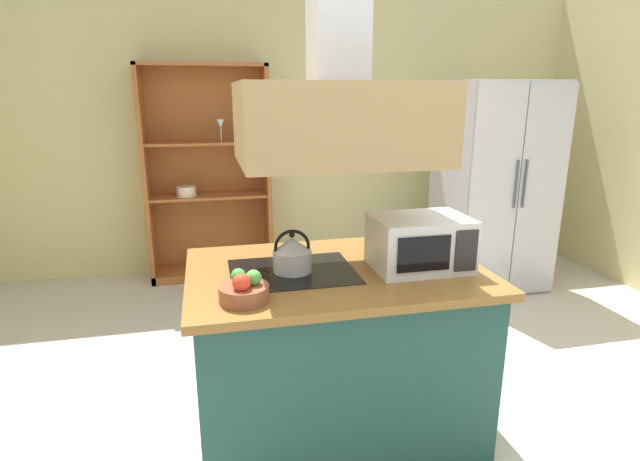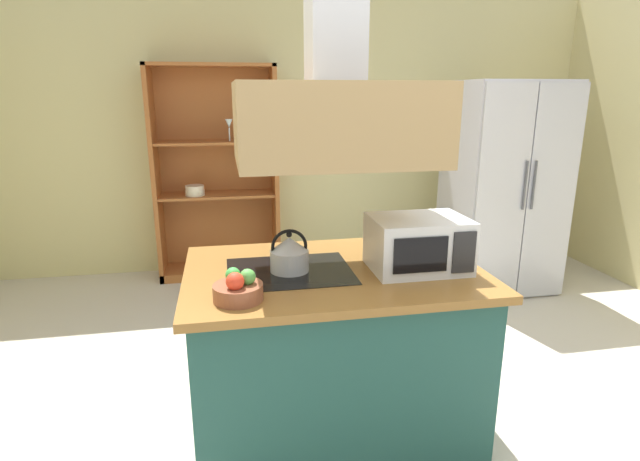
# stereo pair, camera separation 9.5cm
# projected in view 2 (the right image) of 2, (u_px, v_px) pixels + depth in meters

# --- Properties ---
(ground_plane) EXTENTS (7.80, 7.80, 0.00)m
(ground_plane) POSITION_uv_depth(u_px,v_px,m) (385.00, 448.00, 2.53)
(ground_plane) COLOR beige
(wall_back) EXTENTS (6.00, 0.12, 2.70)m
(wall_back) POSITION_uv_depth(u_px,v_px,m) (296.00, 133.00, 5.01)
(wall_back) COLOR beige
(wall_back) RESTS_ON ground
(kitchen_island) EXTENTS (1.45, 0.99, 0.90)m
(kitchen_island) POSITION_uv_depth(u_px,v_px,m) (333.00, 350.00, 2.59)
(kitchen_island) COLOR #1F4B44
(kitchen_island) RESTS_ON ground
(range_hood) EXTENTS (0.90, 0.70, 1.27)m
(range_hood) POSITION_uv_depth(u_px,v_px,m) (335.00, 96.00, 2.25)
(range_hood) COLOR #A88554
(refrigerator) EXTENTS (0.90, 0.77, 1.84)m
(refrigerator) POSITION_uv_depth(u_px,v_px,m) (503.00, 188.00, 4.45)
(refrigerator) COLOR silver
(refrigerator) RESTS_ON ground
(dish_cabinet) EXTENTS (1.15, 0.40, 1.99)m
(dish_cabinet) POSITION_uv_depth(u_px,v_px,m) (217.00, 185.00, 4.79)
(dish_cabinet) COLOR #A05728
(dish_cabinet) RESTS_ON ground
(kettle) EXTENTS (0.19, 0.19, 0.21)m
(kettle) POSITION_uv_depth(u_px,v_px,m) (289.00, 254.00, 2.41)
(kettle) COLOR #BCBDC0
(kettle) RESTS_ON kitchen_island
(cutting_board) EXTENTS (0.34, 0.24, 0.02)m
(cutting_board) POSITION_uv_depth(u_px,v_px,m) (401.00, 244.00, 2.83)
(cutting_board) COLOR white
(cutting_board) RESTS_ON kitchen_island
(microwave) EXTENTS (0.46, 0.35, 0.26)m
(microwave) POSITION_uv_depth(u_px,v_px,m) (418.00, 244.00, 2.43)
(microwave) COLOR silver
(microwave) RESTS_ON kitchen_island
(fruit_bowl) EXTENTS (0.21, 0.21, 0.14)m
(fruit_bowl) POSITION_uv_depth(u_px,v_px,m) (238.00, 289.00, 2.08)
(fruit_bowl) COLOR brown
(fruit_bowl) RESTS_ON kitchen_island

